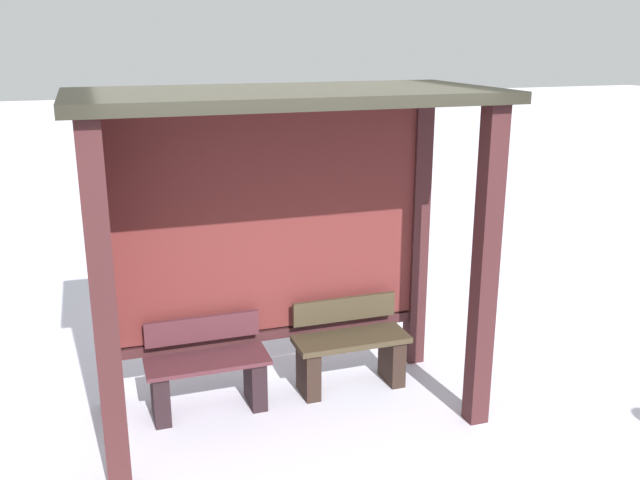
# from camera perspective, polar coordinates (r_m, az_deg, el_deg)

# --- Properties ---
(ground_plane) EXTENTS (60.00, 60.00, 0.00)m
(ground_plane) POSITION_cam_1_polar(r_m,az_deg,el_deg) (5.57, -2.42, -13.96)
(ground_plane) COLOR white
(bus_shelter) EXTENTS (2.92, 1.39, 2.46)m
(bus_shelter) POSITION_cam_1_polar(r_m,az_deg,el_deg) (5.11, -4.51, 3.59)
(bus_shelter) COLOR #411F21
(bus_shelter) RESTS_ON ground
(bench_left_inside) EXTENTS (0.94, 0.39, 0.72)m
(bench_left_inside) POSITION_cam_1_polar(r_m,az_deg,el_deg) (5.54, -9.21, -10.69)
(bench_left_inside) COLOR #4F262D
(bench_left_inside) RESTS_ON ground
(bench_center_inside) EXTENTS (0.94, 0.37, 0.74)m
(bench_center_inside) POSITION_cam_1_polar(r_m,az_deg,el_deg) (5.80, 2.49, -8.97)
(bench_center_inside) COLOR #413625
(bench_center_inside) RESTS_ON ground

